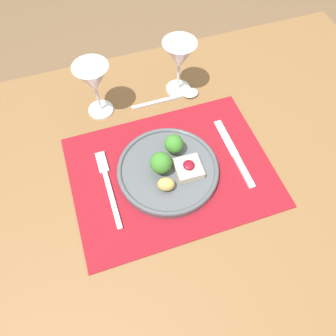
% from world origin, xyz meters
% --- Properties ---
extents(ground_plane, '(8.00, 8.00, 0.00)m').
position_xyz_m(ground_plane, '(0.00, 0.00, 0.00)').
color(ground_plane, brown).
extents(dining_table, '(1.47, 0.93, 0.75)m').
position_xyz_m(dining_table, '(0.00, 0.00, 0.66)').
color(dining_table, brown).
rests_on(dining_table, ground_plane).
extents(placemat, '(0.50, 0.37, 0.00)m').
position_xyz_m(placemat, '(0.00, 0.00, 0.75)').
color(placemat, maroon).
rests_on(placemat, dining_table).
extents(dinner_plate, '(0.25, 0.25, 0.08)m').
position_xyz_m(dinner_plate, '(-0.01, 0.00, 0.77)').
color(dinner_plate, '#4C5156').
rests_on(dinner_plate, placemat).
extents(fork, '(0.02, 0.22, 0.01)m').
position_xyz_m(fork, '(-0.16, 0.02, 0.75)').
color(fork, silver).
rests_on(fork, placemat).
extents(knife, '(0.02, 0.22, 0.01)m').
position_xyz_m(knife, '(0.17, -0.01, 0.75)').
color(knife, silver).
rests_on(knife, placemat).
extents(spoon, '(0.20, 0.04, 0.01)m').
position_xyz_m(spoon, '(0.11, 0.23, 0.75)').
color(spoon, silver).
rests_on(spoon, dining_table).
extents(wine_glass_near, '(0.09, 0.09, 0.16)m').
position_xyz_m(wine_glass_near, '(0.11, 0.26, 0.86)').
color(wine_glass_near, white).
rests_on(wine_glass_near, dining_table).
extents(wine_glass_far, '(0.09, 0.09, 0.16)m').
position_xyz_m(wine_glass_far, '(-0.12, 0.26, 0.86)').
color(wine_glass_far, white).
rests_on(wine_glass_far, dining_table).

